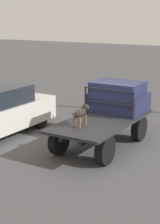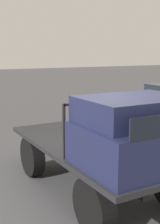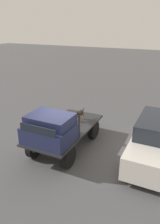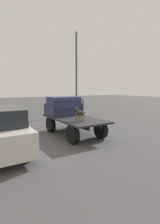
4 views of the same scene
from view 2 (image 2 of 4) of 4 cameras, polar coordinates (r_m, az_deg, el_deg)
The scene contains 5 objects.
ground_plane at distance 6.02m, azimuth 2.60°, elevation -13.86°, with size 80.00×80.00×0.00m, color #474749.
flatbed_truck at distance 5.79m, azimuth 2.65°, elevation -8.26°, with size 3.89×1.84×0.88m.
truck_cab at distance 4.66m, azimuth 10.41°, elevation -3.79°, with size 1.37×1.72×1.00m.
truck_headboard at distance 5.20m, azimuth 5.36°, elevation -0.99°, with size 0.04×1.72×0.87m.
dog at distance 6.42m, azimuth 0.38°, elevation -0.43°, with size 0.90×0.24×0.62m.
Camera 2 is at (4.63, -2.90, 2.53)m, focal length 50.00 mm.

